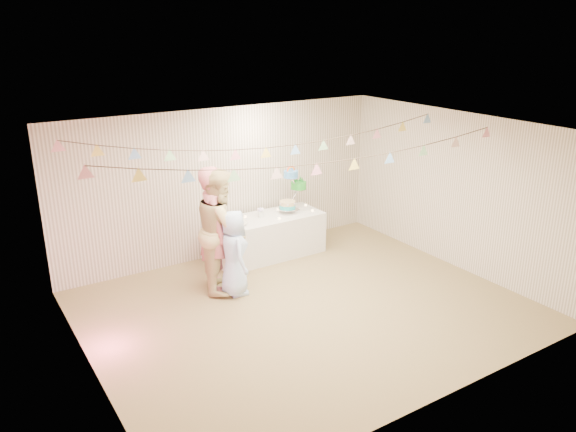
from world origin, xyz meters
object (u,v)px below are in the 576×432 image
cake_stand (293,189)px  person_adult_a (215,229)px  person_child (234,253)px  person_adult_b (221,230)px  table (268,236)px

cake_stand → person_adult_a: person_adult_a is taller
person_child → person_adult_b: bearing=19.1°
person_adult_a → cake_stand: bearing=-50.6°
table → person_adult_b: (-1.23, -0.70, 0.59)m
table → person_child: size_ratio=1.47×
table → cake_stand: cake_stand is taller
table → cake_stand: bearing=5.2°
cake_stand → person_adult_b: (-1.78, -0.75, -0.18)m
table → cake_stand: 0.95m
person_adult_b → cake_stand: bearing=-43.1°
cake_stand → person_adult_b: person_adult_b is taller
table → person_adult_b: person_adult_b is taller
cake_stand → person_adult_b: 1.94m
table → person_adult_b: size_ratio=1.03×
person_adult_b → person_child: 0.41m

